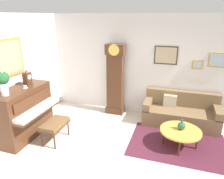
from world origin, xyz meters
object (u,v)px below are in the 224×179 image
grandfather_clock (115,81)px  teacup (25,87)px  green_jug (181,126)px  piano (24,112)px  coffee_table (181,131)px  couch (180,113)px  flower_vase (3,81)px  piano_bench (55,125)px  mantel_clock (27,78)px

grandfather_clock → teacup: grandfather_clock is taller
grandfather_clock → teacup: bearing=-131.2°
green_jug → piano: bearing=-168.9°
grandfather_clock → coffee_table: bearing=-33.2°
piano → grandfather_clock: size_ratio=0.71×
coffee_table → couch: bearing=90.7°
couch → grandfather_clock: bearing=176.3°
green_jug → coffee_table: bearing=-100.9°
flower_vase → green_jug: flower_vase is taller
grandfather_clock → flower_vase: bearing=-125.7°
coffee_table → teacup: size_ratio=7.59×
couch → green_jug: couch is taller
flower_vase → couch: bearing=32.0°
green_jug → teacup: bearing=-169.7°
piano → couch: 3.92m
coffee_table → piano_bench: bearing=-166.8°
coffee_table → green_jug: bearing=79.1°
piano_bench → coffee_table: (2.72, 0.64, -0.03)m
grandfather_clock → mantel_clock: (-1.66, -1.60, 0.40)m
couch → piano_bench: bearing=-147.4°
green_jug → grandfather_clock: bearing=147.7°
piano_bench → coffee_table: size_ratio=0.80×
couch → teacup: 3.92m
grandfather_clock → flower_vase: grandfather_clock is taller
mantel_clock → green_jug: bearing=6.9°
mantel_clock → green_jug: 3.65m
coffee_table → flower_vase: (-3.51, -1.09, 1.14)m
teacup → coffee_table: bearing=9.8°
teacup → green_jug: (3.44, 0.63, -0.73)m
teacup → green_jug: 3.57m
teacup → mantel_clock: bearing=111.1°
teacup → green_jug: bearing=10.3°
piano_bench → couch: couch is taller
flower_vase → green_jug: size_ratio=2.42×
couch → flower_vase: size_ratio=3.28×
coffee_table → green_jug: (0.01, 0.04, 0.12)m
piano_bench → green_jug: 2.81m
coffee_table → mantel_clock: (-3.51, -0.39, 1.00)m
flower_vase → teacup: 0.59m
couch → coffee_table: 1.10m
piano_bench → coffee_table: 2.80m
piano_bench → teacup: bearing=176.1°
couch → green_jug: 1.07m
piano_bench → flower_vase: 1.43m
coffee_table → mantel_clock: mantel_clock is taller
flower_vase → piano: bearing=90.2°
piano_bench → teacup: (-0.71, 0.05, 0.81)m
teacup → grandfather_clock: bearing=48.8°
piano → coffee_table: bearing=10.6°
mantel_clock → teacup: mantel_clock is taller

